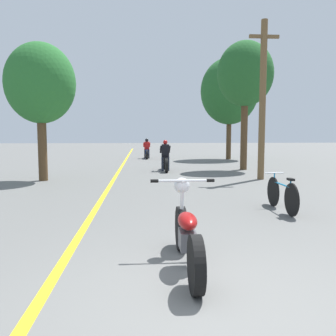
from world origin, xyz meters
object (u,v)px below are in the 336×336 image
roadside_tree_right_far (229,91)px  roadside_tree_left (40,84)px  motorcycle_rider_lead (165,159)px  utility_pole (263,99)px  motorcycle_foreground (187,233)px  bicycle_parked (282,194)px  roadside_tree_right_near (245,75)px  motorcycle_rider_far (147,151)px

roadside_tree_right_far → roadside_tree_left: roadside_tree_right_far is taller
roadside_tree_right_far → motorcycle_rider_lead: size_ratio=3.09×
utility_pole → motorcycle_foreground: (-3.87, -8.53, -2.56)m
utility_pole → roadside_tree_right_far: 10.53m
roadside_tree_right_far → motorcycle_foreground: bearing=-105.4°
motorcycle_foreground → roadside_tree_left: bearing=115.5°
motorcycle_foreground → bicycle_parked: size_ratio=1.21×
roadside_tree_right_near → roadside_tree_left: 9.12m
roadside_tree_left → motorcycle_rider_lead: roadside_tree_left is taller
roadside_tree_left → motorcycle_foreground: (4.18, -8.74, -3.03)m
roadside_tree_right_near → motorcycle_rider_far: (-4.49, 7.87, -3.91)m
roadside_tree_left → motorcycle_rider_lead: bearing=33.2°
roadside_tree_right_near → motorcycle_foreground: 13.43m
utility_pole → bicycle_parked: size_ratio=3.33×
utility_pole → roadside_tree_left: size_ratio=1.18×
roadside_tree_left → motorcycle_rider_far: (3.93, 11.23, -2.95)m
roadside_tree_right_near → motorcycle_rider_far: roadside_tree_right_near is taller
utility_pole → roadside_tree_right_far: (1.31, 10.34, 1.47)m
bicycle_parked → motorcycle_rider_lead: bearing=103.2°
motorcycle_rider_lead → roadside_tree_left: bearing=-146.8°
motorcycle_foreground → bicycle_parked: (2.52, 3.13, -0.06)m
utility_pole → motorcycle_foreground: 9.71m
motorcycle_foreground → motorcycle_rider_far: bearing=90.7°
utility_pole → motorcycle_rider_lead: bearing=136.0°
roadside_tree_left → motorcycle_foreground: roadside_tree_left is taller
motorcycle_rider_lead → motorcycle_rider_far: (-0.74, 8.17, -0.01)m
motorcycle_rider_far → bicycle_parked: motorcycle_rider_far is taller
utility_pole → roadside_tree_left: 8.07m
motorcycle_rider_far → roadside_tree_right_far: bearing=-11.5°
motorcycle_rider_lead → bicycle_parked: 8.90m
utility_pole → roadside_tree_right_near: bearing=84.1°
roadside_tree_right_far → bicycle_parked: size_ratio=3.82×
utility_pole → roadside_tree_left: bearing=178.5°
roadside_tree_right_far → motorcycle_foreground: 19.98m
roadside_tree_right_near → motorcycle_rider_lead: 5.42m
bicycle_parked → roadside_tree_right_far: bearing=80.4°
bicycle_parked → motorcycle_rider_far: bearing=99.3°
roadside_tree_right_near → bicycle_parked: roadside_tree_right_near is taller
utility_pole → roadside_tree_right_far: size_ratio=0.87×
utility_pole → roadside_tree_left: utility_pole is taller
roadside_tree_right_near → motorcycle_rider_lead: (-3.75, -0.30, -3.90)m
utility_pole → motorcycle_rider_far: (-4.12, 11.44, -2.47)m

